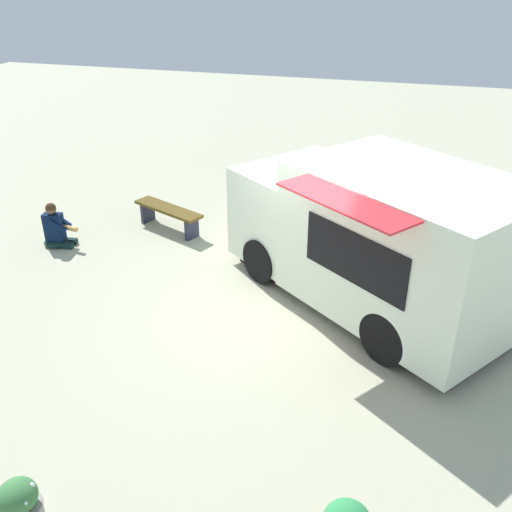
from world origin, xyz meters
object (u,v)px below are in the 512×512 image
at_px(food_truck, 375,240).
at_px(person_customer, 56,229).
at_px(planter_flowering_far, 20,506).
at_px(plaza_bench, 168,213).

xyz_separation_m(food_truck, person_customer, (6.25, -0.39, -0.80)).
height_order(food_truck, person_customer, food_truck).
xyz_separation_m(food_truck, planter_flowering_far, (2.96, 5.29, -0.86)).
xyz_separation_m(person_customer, planter_flowering_far, (-3.29, 5.68, -0.05)).
distance_m(person_customer, plaza_bench, 2.27).
height_order(planter_flowering_far, plaza_bench, planter_flowering_far).
bearing_deg(planter_flowering_far, plaza_bench, -78.39).
bearing_deg(plaza_bench, food_truck, 158.86).
relative_size(food_truck, person_customer, 5.76).
height_order(food_truck, planter_flowering_far, food_truck).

